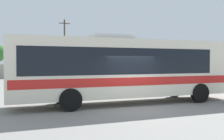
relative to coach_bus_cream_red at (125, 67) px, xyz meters
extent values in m
plane|color=gray|center=(-0.27, 8.46, -1.92)|extent=(300.00, 300.00, 0.00)
cube|color=#B2AD9E|center=(-0.27, 25.69, -0.98)|extent=(80.00, 0.30, 1.89)
cube|color=silver|center=(0.14, 0.00, -0.02)|extent=(12.28, 2.95, 2.92)
cube|color=black|center=(-0.47, 0.02, 0.33)|extent=(10.09, 2.91, 1.28)
cube|color=red|center=(0.14, 0.00, -0.66)|extent=(12.04, 2.96, 0.41)
cube|color=#19212D|center=(6.25, -0.20, 0.50)|extent=(0.12, 2.30, 1.52)
cube|color=red|center=(6.26, -0.21, -1.13)|extent=(0.14, 2.50, 0.70)
cube|color=#B2B2B2|center=(-0.78, 0.03, 1.56)|extent=(2.24, 1.47, 0.24)
cylinder|color=black|center=(3.96, 1.09, -1.40)|extent=(1.05, 0.33, 1.04)
cylinder|color=black|center=(3.88, -1.35, -1.40)|extent=(1.05, 0.33, 1.04)
cylinder|color=black|center=(-3.18, 1.33, -1.40)|extent=(1.05, 0.33, 1.04)
cylinder|color=black|center=(-3.26, -1.12, -1.40)|extent=(1.05, 0.33, 1.04)
cube|color=black|center=(-2.58, 21.46, -1.29)|extent=(4.51, 2.05, 0.63)
cube|color=black|center=(-2.36, 21.45, -0.71)|extent=(2.52, 1.79, 0.52)
cylinder|color=black|center=(-4.00, 20.66, -1.60)|extent=(0.65, 0.26, 0.64)
cylinder|color=black|center=(-3.90, 22.42, -1.60)|extent=(0.65, 0.26, 0.64)
cylinder|color=black|center=(-1.27, 20.50, -1.60)|extent=(0.65, 0.26, 0.64)
cylinder|color=black|center=(-1.17, 22.26, -1.60)|extent=(0.65, 0.26, 0.64)
cube|color=slate|center=(3.25, 21.16, -1.29)|extent=(4.06, 1.87, 0.62)
cube|color=black|center=(3.05, 21.16, -0.73)|extent=(2.25, 1.69, 0.51)
cylinder|color=black|center=(4.49, 22.07, -1.60)|extent=(0.64, 0.23, 0.64)
cylinder|color=black|center=(4.52, 20.30, -1.60)|extent=(0.64, 0.23, 0.64)
cylinder|color=black|center=(1.99, 22.02, -1.60)|extent=(0.64, 0.23, 0.64)
cylinder|color=black|center=(2.02, 20.26, -1.60)|extent=(0.64, 0.23, 0.64)
cube|color=black|center=(10.51, 21.52, -1.28)|extent=(4.35, 2.00, 0.64)
cube|color=black|center=(10.29, 21.51, -0.70)|extent=(2.42, 1.76, 0.52)
cylinder|color=black|center=(11.79, 22.46, -1.60)|extent=(0.65, 0.25, 0.64)
cylinder|color=black|center=(11.87, 20.70, -1.60)|extent=(0.65, 0.25, 0.64)
cylinder|color=black|center=(9.14, 22.34, -1.60)|extent=(0.65, 0.25, 0.64)
cylinder|color=black|center=(9.23, 20.58, -1.60)|extent=(0.65, 0.25, 0.64)
cylinder|color=#4C3823|center=(3.59, 29.66, 2.59)|extent=(0.24, 0.24, 9.03)
cube|color=#473321|center=(3.59, 29.66, 6.51)|extent=(1.80, 0.28, 0.12)
camera|label=1|loc=(-6.17, -12.69, 0.29)|focal=42.46mm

